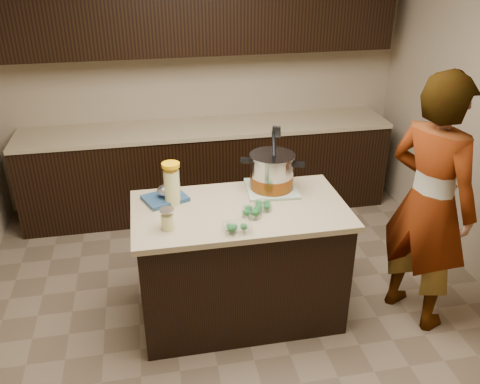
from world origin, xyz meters
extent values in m
plane|color=brown|center=(0.00, 0.00, 0.00)|extent=(4.00, 4.00, 0.00)
cube|color=tan|center=(0.00, 2.00, 1.35)|extent=(4.00, 0.04, 2.70)
cube|color=black|center=(0.00, 1.70, 0.43)|extent=(3.60, 0.60, 0.86)
cube|color=tan|center=(0.00, 1.70, 0.88)|extent=(3.60, 0.63, 0.04)
cube|color=black|center=(0.00, 1.82, 1.95)|extent=(3.60, 0.35, 0.75)
cube|color=black|center=(0.00, 0.00, 0.43)|extent=(1.40, 0.75, 0.86)
cube|color=tan|center=(0.00, 0.00, 0.88)|extent=(1.46, 0.81, 0.04)
cube|color=#4F754E|center=(0.28, 0.23, 0.91)|extent=(0.39, 0.39, 0.02)
cylinder|color=#B7B7BC|center=(0.28, 0.23, 1.04)|extent=(0.40, 0.40, 0.24)
cylinder|color=brown|center=(0.28, 0.23, 0.97)|extent=(0.40, 0.40, 0.10)
cylinder|color=#B7B7BC|center=(0.28, 0.23, 1.17)|extent=(0.42, 0.42, 0.02)
cube|color=black|center=(0.10, 0.30, 1.12)|extent=(0.09, 0.06, 0.03)
cube|color=black|center=(0.45, 0.15, 1.12)|extent=(0.09, 0.06, 0.03)
cylinder|color=black|center=(0.28, 0.19, 1.24)|extent=(0.07, 0.13, 0.30)
cylinder|color=#E1DF89|center=(-0.44, 0.16, 1.02)|extent=(0.14, 0.14, 0.24)
cylinder|color=white|center=(-0.44, 0.16, 1.04)|extent=(0.15, 0.15, 0.28)
cylinder|color=#FFAC05|center=(-0.44, 0.16, 1.19)|extent=(0.16, 0.16, 0.02)
cylinder|color=#E1DF89|center=(-0.50, -0.18, 0.95)|extent=(0.10, 0.10, 0.10)
cylinder|color=white|center=(-0.50, -0.18, 0.96)|extent=(0.11, 0.11, 0.13)
cylinder|color=silver|center=(-0.50, -0.18, 1.04)|extent=(0.12, 0.12, 0.02)
cylinder|color=silver|center=(0.15, -0.06, 0.93)|extent=(0.15, 0.15, 0.06)
cylinder|color=silver|center=(0.05, -0.13, 0.93)|extent=(0.14, 0.14, 0.06)
cube|color=silver|center=(-0.08, -0.31, 0.93)|extent=(0.18, 0.13, 0.06)
cube|color=navy|center=(-0.49, 0.21, 0.91)|extent=(0.34, 0.31, 0.03)
ellipsoid|color=silver|center=(-0.47, 0.21, 0.97)|extent=(0.14, 0.12, 0.08)
imported|color=gray|center=(1.27, -0.23, 0.92)|extent=(0.68, 0.79, 1.84)
camera|label=1|loc=(-0.58, -2.97, 2.55)|focal=38.00mm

